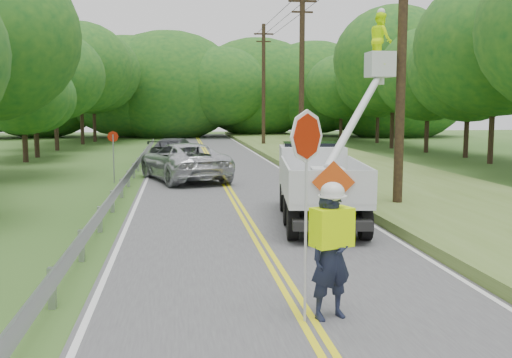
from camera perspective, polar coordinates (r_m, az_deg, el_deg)
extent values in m
plane|color=#2A501A|center=(9.59, 4.85, -13.42)|extent=(140.00, 140.00, 0.00)
cube|color=#444446|center=(23.10, -2.61, -1.23)|extent=(7.20, 96.00, 0.02)
cube|color=yellow|center=(23.09, -2.86, -1.20)|extent=(0.12, 96.00, 0.00)
cube|color=yellow|center=(23.10, -2.36, -1.19)|extent=(0.12, 96.00, 0.00)
cube|color=silver|center=(23.06, -11.18, -1.33)|extent=(0.12, 96.00, 0.00)
cube|color=silver|center=(23.64, 5.75, -1.03)|extent=(0.12, 96.00, 0.00)
cube|color=#93959B|center=(10.44, -19.35, -10.05)|extent=(0.12, 0.14, 0.70)
cube|color=#93959B|center=(13.29, -16.72, -6.28)|extent=(0.12, 0.14, 0.70)
cube|color=#93959B|center=(16.20, -15.05, -3.84)|extent=(0.12, 0.14, 0.70)
cube|color=#93959B|center=(19.13, -13.89, -2.15)|extent=(0.12, 0.14, 0.70)
cube|color=#93959B|center=(22.08, -13.05, -0.90)|extent=(0.12, 0.14, 0.70)
cube|color=#93959B|center=(25.04, -12.40, 0.05)|extent=(0.12, 0.14, 0.70)
cube|color=#93959B|center=(28.01, -11.89, 0.80)|extent=(0.12, 0.14, 0.70)
cube|color=#93959B|center=(30.99, -11.48, 1.40)|extent=(0.12, 0.14, 0.70)
cube|color=#93959B|center=(33.97, -11.14, 1.90)|extent=(0.12, 0.14, 0.70)
cube|color=#93959B|center=(36.95, -10.86, 2.32)|extent=(0.12, 0.14, 0.70)
cube|color=#93959B|center=(39.94, -10.61, 2.68)|extent=(0.12, 0.14, 0.70)
cube|color=#93959B|center=(42.93, -10.41, 2.98)|extent=(0.12, 0.14, 0.70)
cube|color=#93959B|center=(45.92, -10.22, 3.25)|extent=(0.12, 0.14, 0.70)
cube|color=#93959B|center=(24.01, -12.38, 0.35)|extent=(0.05, 48.00, 0.34)
cylinder|color=black|center=(19.15, 14.09, 11.82)|extent=(0.30, 0.30, 10.00)
cylinder|color=black|center=(33.54, 4.50, 9.90)|extent=(0.30, 0.30, 10.00)
cube|color=black|center=(34.00, 4.57, 16.99)|extent=(1.60, 0.12, 0.12)
cube|color=black|center=(33.91, 4.56, 15.99)|extent=(1.20, 0.10, 0.10)
cylinder|color=black|center=(48.30, 0.75, 9.07)|extent=(0.30, 0.30, 10.00)
cube|color=black|center=(48.62, 0.75, 14.02)|extent=(1.60, 0.12, 0.12)
cube|color=black|center=(48.55, 0.75, 13.32)|extent=(1.20, 0.10, 0.10)
cube|color=#4E6A27|center=(24.71, 14.02, -0.56)|extent=(7.00, 96.00, 0.30)
cylinder|color=#332319|center=(37.87, -21.68, 3.33)|extent=(0.32, 0.32, 2.38)
ellipsoid|color=#164C1C|center=(37.82, -21.88, 7.73)|extent=(5.55, 5.55, 4.88)
cylinder|color=#332319|center=(41.21, -20.68, 3.59)|extent=(0.32, 0.32, 2.31)
ellipsoid|color=#164C1C|center=(41.16, -20.85, 7.51)|extent=(5.38, 5.38, 4.74)
cylinder|color=#332319|center=(47.20, -18.96, 4.65)|extent=(0.32, 0.32, 3.27)
ellipsoid|color=#164C1C|center=(47.22, -19.16, 9.50)|extent=(7.64, 7.64, 6.72)
cylinder|color=#332319|center=(54.15, -16.66, 5.34)|extent=(0.32, 0.32, 3.91)
ellipsoid|color=#164C1C|center=(54.24, -16.85, 10.39)|extent=(9.12, 9.12, 8.03)
cylinder|color=#332319|center=(57.81, -15.54, 5.43)|extent=(0.32, 0.32, 3.82)
ellipsoid|color=#164C1C|center=(57.88, -15.70, 10.06)|extent=(8.92, 8.92, 7.85)
cylinder|color=#332319|center=(36.89, 22.06, 4.48)|extent=(0.32, 0.32, 3.98)
ellipsoid|color=#164C1C|center=(37.03, 22.42, 12.02)|extent=(9.29, 9.29, 8.18)
cylinder|color=#332319|center=(40.75, 19.91, 4.34)|extent=(0.32, 0.32, 3.36)
ellipsoid|color=#164C1C|center=(40.79, 20.15, 10.10)|extent=(7.84, 7.84, 6.90)
cylinder|color=#332319|center=(44.44, 16.38, 4.63)|extent=(0.32, 0.32, 3.30)
ellipsoid|color=#164C1C|center=(44.46, 16.56, 9.82)|extent=(7.69, 7.69, 6.77)
cylinder|color=#332319|center=(48.10, 13.19, 5.38)|extent=(0.32, 0.32, 4.10)
ellipsoid|color=#164C1C|center=(48.23, 13.36, 11.35)|extent=(9.58, 9.58, 8.43)
cylinder|color=#332319|center=(55.06, 11.81, 5.23)|extent=(0.32, 0.32, 3.37)
ellipsoid|color=#164C1C|center=(55.09, 11.92, 9.52)|extent=(7.87, 7.87, 6.93)
cylinder|color=#332319|center=(58.38, 8.31, 5.26)|extent=(0.32, 0.32, 3.07)
ellipsoid|color=#164C1C|center=(58.38, 8.37, 8.93)|extent=(7.15, 7.15, 6.30)
ellipsoid|color=#164C1C|center=(68.43, -20.51, 8.47)|extent=(15.18, 11.39, 11.39)
ellipsoid|color=#164C1C|center=(66.86, -16.50, 8.67)|extent=(11.09, 8.31, 8.31)
ellipsoid|color=#164C1C|center=(65.43, -12.40, 8.83)|extent=(14.67, 11.00, 11.00)
ellipsoid|color=#164C1C|center=(64.96, -8.56, 8.93)|extent=(16.13, 12.10, 12.10)
ellipsoid|color=#164C1C|center=(63.36, -3.59, 9.05)|extent=(11.32, 8.49, 8.49)
ellipsoid|color=#164C1C|center=(67.20, 0.17, 8.95)|extent=(15.01, 11.26, 11.26)
ellipsoid|color=#164C1C|center=(67.58, 5.76, 8.90)|extent=(14.06, 10.54, 10.54)
ellipsoid|color=#164C1C|center=(67.72, 9.21, 8.84)|extent=(13.22, 9.91, 9.91)
ellipsoid|color=#164C1C|center=(67.33, 13.58, 8.75)|extent=(16.91, 12.68, 12.68)
imported|color=#191E33|center=(9.29, 7.40, -7.47)|extent=(0.86, 0.70, 2.02)
cube|color=#CEFF00|center=(9.19, 7.44, -4.70)|extent=(0.71, 0.56, 0.61)
ellipsoid|color=white|center=(9.09, 7.50, -1.23)|extent=(0.38, 0.38, 0.30)
cylinder|color=#B7B7B7|center=(9.00, 4.88, -5.27)|extent=(0.04, 0.04, 2.83)
cylinder|color=#9F1904|center=(8.80, 4.98, 4.19)|extent=(0.62, 0.56, 0.81)
cylinder|color=black|center=(14.69, 3.62, -4.29)|extent=(0.38, 0.90, 0.88)
cylinder|color=black|center=(14.92, 10.65, -4.22)|extent=(0.38, 0.90, 0.88)
cylinder|color=black|center=(16.48, 3.21, -3.03)|extent=(0.38, 0.90, 0.88)
cylinder|color=black|center=(16.69, 9.48, -2.99)|extent=(0.38, 0.90, 0.88)
cylinder|color=black|center=(18.73, 2.80, -1.80)|extent=(0.38, 0.90, 0.88)
cylinder|color=black|center=(18.91, 8.34, -1.78)|extent=(0.38, 0.90, 0.88)
cube|color=black|center=(16.82, 6.26, -2.64)|extent=(2.66, 6.04, 0.23)
cube|color=silver|center=(16.12, 6.53, -1.42)|extent=(2.62, 4.43, 0.20)
cube|color=silver|center=(15.97, 2.88, 0.19)|extent=(0.60, 4.17, 0.82)
cube|color=silver|center=(16.21, 10.18, 0.18)|extent=(0.60, 4.17, 0.82)
cube|color=silver|center=(14.01, 7.54, -0.84)|extent=(2.09, 0.33, 0.82)
cube|color=silver|center=(19.15, 5.48, 0.77)|extent=(2.26, 1.99, 1.64)
cube|color=black|center=(19.27, 5.45, 2.58)|extent=(1.96, 1.41, 0.68)
cube|color=silver|center=(15.07, 7.00, -0.28)|extent=(0.92, 0.92, 0.73)
cube|color=silver|center=(18.88, 12.04, 10.90)|extent=(0.78, 0.78, 0.78)
imported|color=#CEFF00|center=(18.95, 12.10, 13.20)|extent=(0.62, 0.80, 1.65)
cube|color=#D94810|center=(13.93, 7.58, -0.32)|extent=(1.03, 0.17, 1.03)
imported|color=silver|center=(26.69, -7.10, 1.72)|extent=(4.55, 6.70, 1.70)
imported|color=#35383D|center=(34.75, -7.93, 2.78)|extent=(3.33, 5.55, 1.50)
cylinder|color=#93959B|center=(26.38, -13.77, 1.94)|extent=(0.06, 0.06, 2.15)
cylinder|color=#9F1904|center=(26.31, -13.84, 4.06)|extent=(0.48, 0.14, 0.49)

